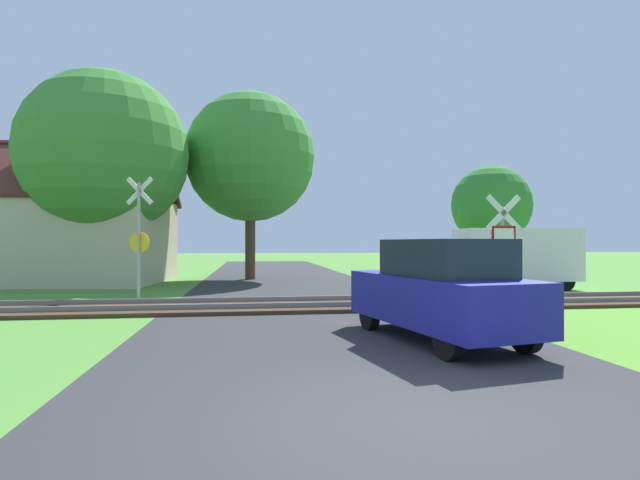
% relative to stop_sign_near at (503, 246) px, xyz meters
% --- Properties ---
extents(ground_plane, '(160.00, 160.00, 0.00)m').
position_rel_stop_sign_near_xyz_m(ground_plane, '(-4.47, -6.64, -1.65)').
color(ground_plane, '#4C8433').
extents(road_asphalt, '(7.28, 80.00, 0.01)m').
position_rel_stop_sign_near_xyz_m(road_asphalt, '(-4.47, -4.64, -1.65)').
color(road_asphalt, '#2D2D30').
rests_on(road_asphalt, ground).
extents(rail_track, '(60.00, 2.60, 0.22)m').
position_rel_stop_sign_near_xyz_m(rail_track, '(-4.47, 2.06, -1.60)').
color(rail_track, '#422D1E').
rests_on(rail_track, ground).
extents(stop_sign_near, '(0.88, 0.14, 2.87)m').
position_rel_stop_sign_near_xyz_m(stop_sign_near, '(0.00, 0.00, 0.00)').
color(stop_sign_near, '#9E9EA5').
rests_on(stop_sign_near, ground).
extents(crossing_sign_far, '(0.85, 0.26, 3.77)m').
position_rel_stop_sign_near_xyz_m(crossing_sign_far, '(-9.37, 4.88, 0.40)').
color(crossing_sign_far, '#9E9EA5').
rests_on(crossing_sign_far, ground).
extents(house, '(7.81, 6.95, 6.10)m').
position_rel_stop_sign_near_xyz_m(house, '(-13.21, 11.43, 0.32)').
color(house, '#C6B293').
rests_on(house, ground).
extents(tree_left, '(6.66, 6.66, 8.66)m').
position_rel_stop_sign_near_xyz_m(tree_left, '(-11.80, 10.00, 3.67)').
color(tree_left, '#513823').
rests_on(tree_left, ground).
extents(tree_center, '(6.09, 6.09, 8.81)m').
position_rel_stop_sign_near_xyz_m(tree_center, '(-5.97, 12.62, 4.10)').
color(tree_center, '#513823').
rests_on(tree_center, ground).
extents(tree_far, '(4.64, 4.64, 6.28)m').
position_rel_stop_sign_near_xyz_m(tree_far, '(8.13, 16.65, 2.29)').
color(tree_far, '#513823').
rests_on(tree_far, ground).
extents(mail_truck, '(4.99, 2.11, 2.24)m').
position_rel_stop_sign_near_xyz_m(mail_truck, '(3.63, 6.16, -0.42)').
color(mail_truck, white).
rests_on(mail_truck, ground).
extents(parked_car, '(2.40, 4.24, 1.78)m').
position_rel_stop_sign_near_xyz_m(parked_car, '(-2.65, -2.75, -0.76)').
color(parked_car, navy).
rests_on(parked_car, ground).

